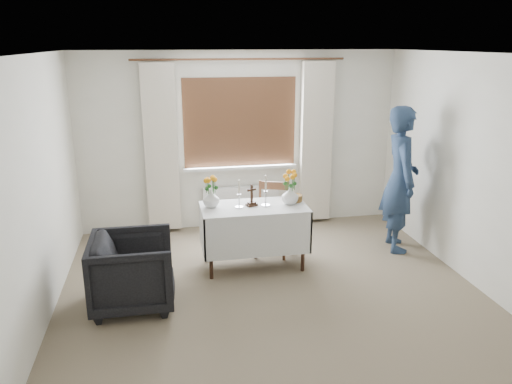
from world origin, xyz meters
TOP-DOWN VIEW (x-y plane):
  - ground at (0.00, 0.00)m, footprint 5.00×5.00m
  - altar_table at (-0.07, 1.03)m, footprint 1.24×0.64m
  - wooden_chair at (0.22, 1.36)m, footprint 0.54×0.54m
  - armchair at (-1.44, 0.35)m, footprint 0.83×0.80m
  - person at (1.86, 1.25)m, footprint 0.57×0.75m
  - radiator at (0.00, 2.42)m, footprint 1.10×0.10m
  - wooden_cross at (-0.09, 1.06)m, footprint 0.15×0.13m
  - candlestick_left at (-0.24, 1.02)m, footprint 0.10×0.10m
  - candlestick_right at (0.07, 1.03)m, footprint 0.11×0.11m
  - flower_vase_left at (-0.56, 1.10)m, footprint 0.25×0.25m
  - flower_vase_right at (0.37, 1.04)m, footprint 0.26×0.26m
  - wicker_basket at (0.44, 1.14)m, footprint 0.25×0.25m

SIDE VIEW (x-z plane):
  - ground at x=0.00m, z-range 0.00..0.00m
  - radiator at x=0.00m, z-range 0.00..0.60m
  - armchair at x=-1.44m, z-range 0.00..0.75m
  - altar_table at x=-0.07m, z-range 0.00..0.76m
  - wooden_chair at x=0.22m, z-range 0.00..0.91m
  - wicker_basket at x=0.44m, z-range 0.76..0.84m
  - flower_vase_left at x=-0.56m, z-range 0.76..0.97m
  - flower_vase_right at x=0.37m, z-range 0.76..0.97m
  - wooden_cross at x=-0.09m, z-range 0.76..1.02m
  - candlestick_left at x=-0.24m, z-range 0.76..1.09m
  - person at x=1.86m, z-range 0.00..1.86m
  - candlestick_right at x=0.07m, z-range 0.76..1.13m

